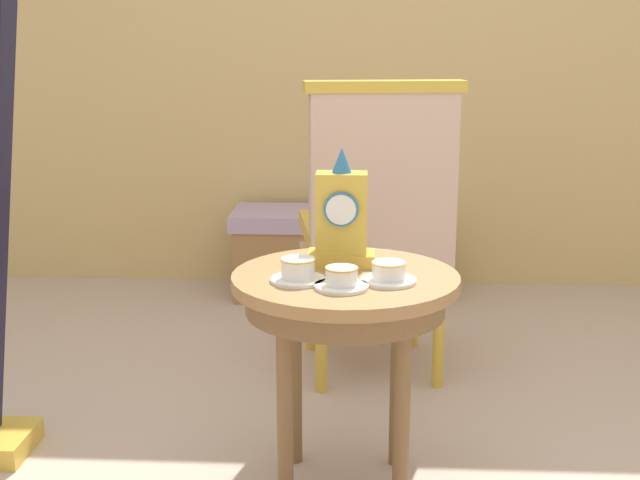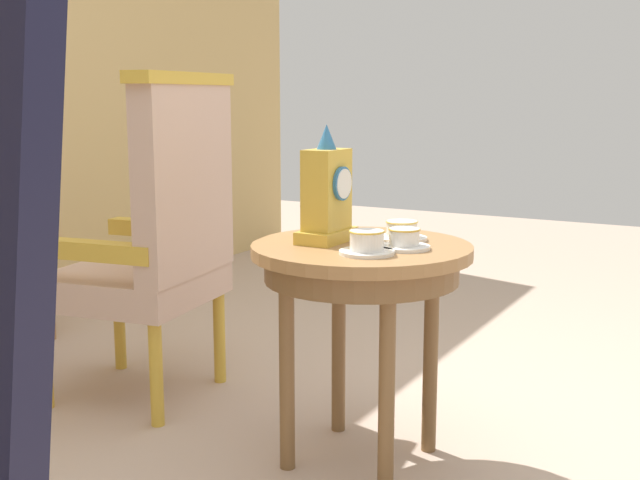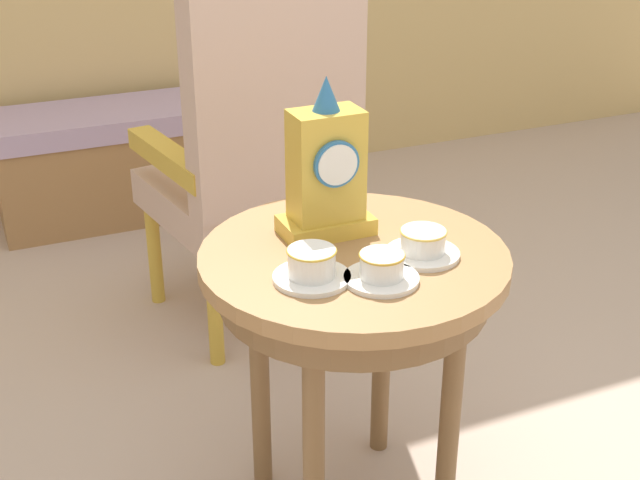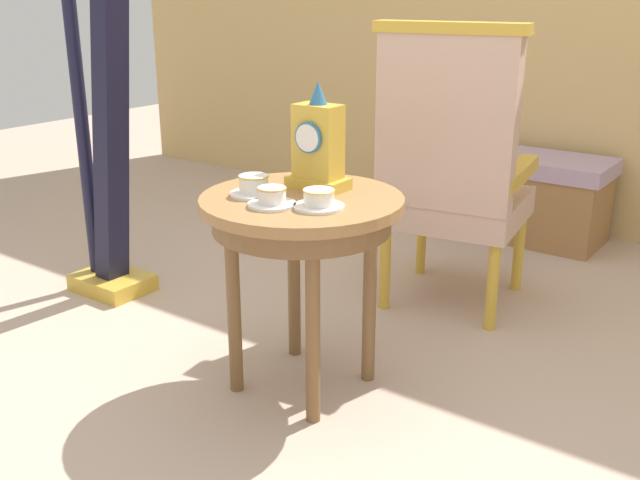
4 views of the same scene
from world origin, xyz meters
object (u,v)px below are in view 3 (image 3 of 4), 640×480
at_px(teacup_left, 312,266).
at_px(window_bench, 126,160).
at_px(teacup_center, 423,245).
at_px(armchair, 258,146).
at_px(mantel_clock, 325,173).
at_px(side_table, 353,288).
at_px(teacup_right, 382,269).

bearing_deg(teacup_left, window_bench, 88.99).
height_order(teacup_center, armchair, armchair).
bearing_deg(mantel_clock, side_table, -80.25).
distance_m(teacup_center, armchair, 0.91).
relative_size(side_table, mantel_clock, 1.93).
relative_size(side_table, armchair, 0.57).
relative_size(teacup_right, teacup_center, 0.96).
height_order(teacup_center, window_bench, teacup_center).
height_order(teacup_right, teacup_center, same).
xyz_separation_m(mantel_clock, window_bench, (-0.07, 1.80, -0.56)).
distance_m(side_table, mantel_clock, 0.24).
xyz_separation_m(side_table, armchair, (0.10, 0.84, 0.03)).
xyz_separation_m(side_table, teacup_left, (-0.13, -0.08, 0.11)).
bearing_deg(window_bench, teacup_center, -84.02).
height_order(side_table, teacup_left, teacup_left).
bearing_deg(mantel_clock, window_bench, 92.30).
bearing_deg(window_bench, mantel_clock, -87.70).
distance_m(side_table, armchair, 0.84).
xyz_separation_m(teacup_right, armchair, (0.10, 0.97, -0.08)).
xyz_separation_m(mantel_clock, armchair, (0.11, 0.73, -0.19)).
bearing_deg(side_table, teacup_center, -31.63).
height_order(teacup_center, mantel_clock, mantel_clock).
distance_m(teacup_center, mantel_clock, 0.25).
distance_m(teacup_left, armchair, 0.94).
height_order(teacup_right, mantel_clock, mantel_clock).
distance_m(teacup_right, armchair, 0.98).
bearing_deg(teacup_right, mantel_clock, 92.60).
distance_m(mantel_clock, armchair, 0.77).
height_order(mantel_clock, armchair, armchair).
bearing_deg(mantel_clock, armchair, 81.13).
bearing_deg(side_table, armchair, 83.43).
distance_m(side_table, teacup_right, 0.17).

